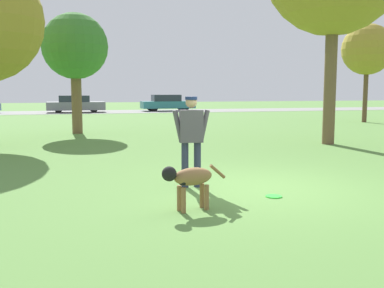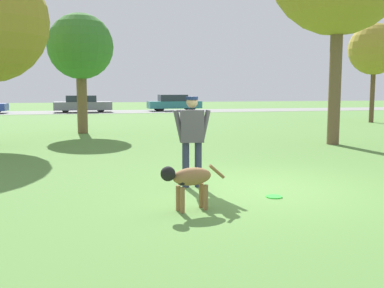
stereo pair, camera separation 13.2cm
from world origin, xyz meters
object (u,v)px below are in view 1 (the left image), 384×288
at_px(frisbee, 274,196).
at_px(parked_car_grey, 76,104).
at_px(tree_far_right, 367,50).
at_px(parked_car_teal, 167,103).
at_px(tree_mid_center, 75,47).
at_px(person, 191,134).
at_px(dog, 189,179).

distance_m(frisbee, parked_car_grey, 30.75).
xyz_separation_m(tree_far_right, parked_car_teal, (-7.73, 16.37, -3.30)).
distance_m(tree_mid_center, parked_car_grey, 18.43).
xyz_separation_m(tree_far_right, parked_car_grey, (-15.42, 15.71, -3.33)).
bearing_deg(tree_far_right, person, -135.05).
relative_size(parked_car_grey, parked_car_teal, 0.99).
xyz_separation_m(person, tree_far_right, (13.82, 13.79, 3.00)).
relative_size(dog, parked_car_grey, 0.23).
relative_size(person, parked_car_grey, 0.37).
distance_m(dog, parked_car_teal, 32.41).
bearing_deg(tree_far_right, dog, -132.89).
xyz_separation_m(tree_mid_center, parked_car_grey, (0.22, 18.21, -2.85)).
height_order(tree_far_right, parked_car_teal, tree_far_right).
bearing_deg(tree_mid_center, tree_far_right, 9.10).
bearing_deg(person, tree_mid_center, 106.15).
height_order(frisbee, parked_car_grey, parked_car_grey).
distance_m(person, frisbee, 1.87).
bearing_deg(dog, parked_car_grey, -100.27).
bearing_deg(person, tree_far_right, 51.96).
xyz_separation_m(frisbee, parked_car_teal, (4.95, 31.28, 0.68)).
height_order(person, frisbee, person).
bearing_deg(tree_far_right, frisbee, -130.38).
bearing_deg(parked_car_teal, person, -102.62).
xyz_separation_m(dog, parked_car_grey, (-1.14, 31.08, 0.18)).
distance_m(frisbee, tree_far_right, 19.97).
relative_size(tree_mid_center, parked_car_grey, 1.08).
bearing_deg(tree_far_right, parked_car_teal, 115.28).
xyz_separation_m(frisbee, tree_far_right, (12.68, 14.91, 3.98)).
xyz_separation_m(dog, tree_far_right, (14.28, 15.37, 3.51)).
bearing_deg(person, frisbee, -37.43).
bearing_deg(parked_car_teal, frisbee, -100.20).
xyz_separation_m(dog, parked_car_teal, (6.55, 31.75, 0.20)).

